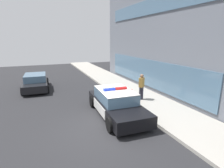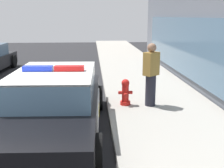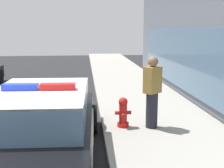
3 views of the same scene
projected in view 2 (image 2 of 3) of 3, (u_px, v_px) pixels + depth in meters
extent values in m
cube|color=#A39E93|center=(199.00, 156.00, 5.19)|extent=(48.00, 3.02, 0.15)
cube|color=slate|center=(191.00, 49.00, 9.90)|extent=(12.90, 0.08, 2.10)
cube|color=black|center=(54.00, 112.00, 6.24)|extent=(5.07, 2.09, 0.60)
cube|color=silver|center=(38.00, 135.00, 4.65)|extent=(1.77, 1.92, 0.05)
cube|color=silver|center=(64.00, 86.00, 7.91)|extent=(1.47, 1.91, 0.05)
cube|color=silver|center=(98.00, 110.00, 6.37)|extent=(2.10, 0.11, 0.51)
cube|color=silver|center=(11.00, 111.00, 6.31)|extent=(2.10, 0.11, 0.51)
cube|color=yellow|center=(99.00, 110.00, 6.37)|extent=(0.22, 0.02, 0.26)
cube|color=slate|center=(54.00, 85.00, 6.31)|extent=(2.66, 1.81, 0.60)
cube|color=silver|center=(54.00, 72.00, 6.24)|extent=(2.66, 1.81, 0.04)
cube|color=red|center=(69.00, 68.00, 6.23)|extent=(0.22, 0.65, 0.11)
cube|color=blue|center=(38.00, 68.00, 6.21)|extent=(0.22, 0.65, 0.11)
cylinder|color=black|center=(96.00, 153.00, 4.71)|extent=(0.69, 0.25, 0.68)
cylinder|color=black|center=(99.00, 98.00, 7.92)|extent=(0.69, 0.25, 0.68)
cylinder|color=black|center=(30.00, 98.00, 7.86)|extent=(0.69, 0.25, 0.68)
cylinder|color=red|center=(125.00, 103.00, 7.92)|extent=(0.28, 0.28, 0.10)
cylinder|color=red|center=(125.00, 93.00, 7.86)|extent=(0.19, 0.19, 0.45)
sphere|color=red|center=(125.00, 83.00, 7.79)|extent=(0.22, 0.22, 0.22)
cylinder|color=#B21E19|center=(125.00, 80.00, 7.78)|extent=(0.06, 0.06, 0.05)
cylinder|color=#B21E19|center=(120.00, 93.00, 7.85)|extent=(0.09, 0.10, 0.09)
cylinder|color=#B21E19|center=(131.00, 92.00, 7.87)|extent=(0.09, 0.10, 0.09)
cylinder|color=#B21E19|center=(126.00, 95.00, 7.72)|extent=(0.10, 0.12, 0.12)
cylinder|color=black|center=(13.00, 61.00, 14.43)|extent=(0.65, 0.23, 0.64)
cylinder|color=#23232D|center=(150.00, 90.00, 7.77)|extent=(0.28, 0.28, 0.85)
cube|color=olive|center=(151.00, 64.00, 7.60)|extent=(0.45, 0.47, 0.62)
sphere|color=#8C664C|center=(152.00, 48.00, 7.50)|extent=(0.24, 0.24, 0.24)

